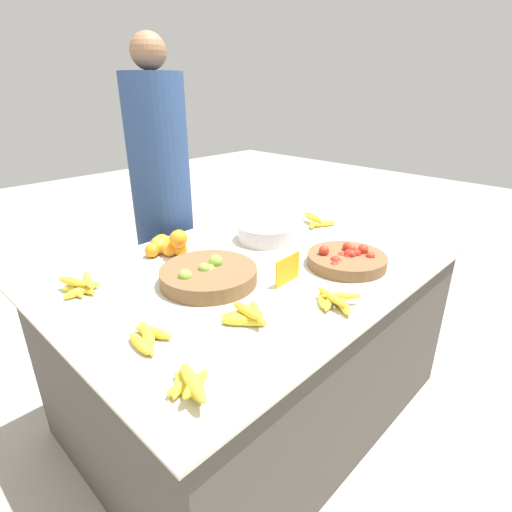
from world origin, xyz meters
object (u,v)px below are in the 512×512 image
at_px(price_sign, 288,269).
at_px(vendor_person, 164,213).
at_px(metal_bowl, 267,232).
at_px(tomato_basket, 346,260).
at_px(lime_bowl, 209,275).

distance_m(price_sign, vendor_person, 1.04).
bearing_deg(price_sign, vendor_person, 80.28).
bearing_deg(metal_bowl, price_sign, -127.35).
distance_m(tomato_basket, metal_bowl, 0.46).
height_order(price_sign, vendor_person, vendor_person).
xyz_separation_m(lime_bowl, metal_bowl, (0.51, 0.15, 0.01)).
bearing_deg(price_sign, metal_bowl, 49.47).
xyz_separation_m(lime_bowl, vendor_person, (0.34, 0.81, 0.01)).
bearing_deg(price_sign, tomato_basket, -18.77).
distance_m(lime_bowl, vendor_person, 0.88).
xyz_separation_m(metal_bowl, price_sign, (-0.29, -0.38, 0.01)).
xyz_separation_m(tomato_basket, metal_bowl, (-0.01, 0.46, 0.01)).
bearing_deg(lime_bowl, metal_bowl, 16.76).
xyz_separation_m(tomato_basket, price_sign, (-0.30, 0.08, 0.03)).
bearing_deg(tomato_basket, metal_bowl, 91.17).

